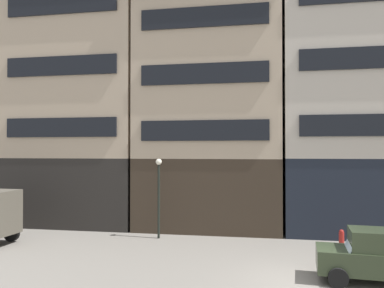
# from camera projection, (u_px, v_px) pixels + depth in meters

# --- Properties ---
(ground_plane) EXTENTS (120.00, 120.00, 0.00)m
(ground_plane) POSITION_uv_depth(u_px,v_px,m) (306.00, 283.00, 13.42)
(ground_plane) COLOR slate
(building_far_left) EXTENTS (8.51, 5.80, 15.21)m
(building_far_left) POSITION_uv_depth(u_px,v_px,m) (82.00, 102.00, 24.96)
(building_far_left) COLOR black
(building_far_left) RESTS_ON ground_plane
(building_center_left) EXTENTS (8.72, 5.80, 13.74)m
(building_center_left) POSITION_uv_depth(u_px,v_px,m) (210.00, 111.00, 23.48)
(building_center_left) COLOR #33281E
(building_center_left) RESTS_ON ground_plane
(building_center_right) EXTENTS (9.07, 5.80, 18.08)m
(building_center_right) POSITION_uv_depth(u_px,v_px,m) (360.00, 70.00, 22.00)
(building_center_right) COLOR black
(building_center_right) RESTS_ON ground_plane
(sedan_dark) EXTENTS (3.83, 2.12, 1.83)m
(sedan_dark) POSITION_uv_depth(u_px,v_px,m) (374.00, 256.00, 13.41)
(sedan_dark) COLOR #2D3823
(sedan_dark) RESTS_ON ground_plane
(streetlamp_curbside) EXTENTS (0.32, 0.32, 4.12)m
(streetlamp_curbside) POSITION_uv_depth(u_px,v_px,m) (159.00, 187.00, 20.26)
(streetlamp_curbside) COLOR black
(streetlamp_curbside) RESTS_ON ground_plane
(fire_hydrant_curbside) EXTENTS (0.24, 0.24, 0.83)m
(fire_hydrant_curbside) POSITION_uv_depth(u_px,v_px,m) (342.00, 238.00, 18.36)
(fire_hydrant_curbside) COLOR maroon
(fire_hydrant_curbside) RESTS_ON ground_plane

